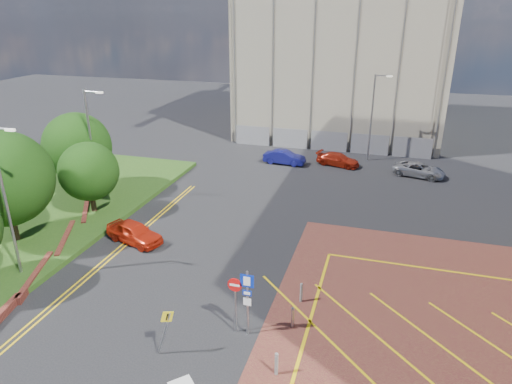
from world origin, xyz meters
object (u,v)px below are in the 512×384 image
at_px(sign_cluster, 243,296).
at_px(car_red_back, 338,159).
at_px(car_blue_back, 284,157).
at_px(tree_b, 4,179).
at_px(car_silver_back, 419,170).
at_px(lamp_back, 373,115).
at_px(warning_sign, 165,327).
at_px(lamp_left_near, 6,197).
at_px(car_red_left, 134,232).
at_px(lamp_left_far, 92,142).
at_px(tree_d, 77,146).
at_px(tree_c, 89,171).

relative_size(sign_cluster, car_red_back, 0.81).
bearing_deg(car_blue_back, car_red_back, -75.35).
height_order(tree_b, car_silver_back, tree_b).
xyz_separation_m(lamp_back, car_red_back, (-2.60, -2.38, -3.79)).
height_order(tree_b, warning_sign, tree_b).
height_order(lamp_left_near, sign_cluster, lamp_left_near).
xyz_separation_m(sign_cluster, car_red_left, (-9.01, 6.24, -1.30)).
xyz_separation_m(lamp_left_far, car_blue_back, (11.09, 12.71, -4.03)).
bearing_deg(tree_d, lamp_left_far, -25.68).
height_order(tree_b, tree_c, tree_b).
height_order(tree_d, warning_sign, tree_d).
relative_size(lamp_left_near, lamp_left_far, 1.00).
distance_m(car_red_back, car_silver_back, 7.07).
xyz_separation_m(lamp_left_near, car_red_left, (3.70, 5.23, -4.01)).
distance_m(lamp_back, car_silver_back, 6.69).
bearing_deg(tree_d, car_red_left, -36.56).
height_order(lamp_left_far, car_silver_back, lamp_left_far).
bearing_deg(tree_d, tree_c, -45.00).
height_order(tree_d, car_red_back, tree_d).
xyz_separation_m(tree_b, car_silver_back, (23.98, 19.66, -3.64)).
relative_size(tree_b, car_red_left, 1.76).
relative_size(lamp_left_far, lamp_back, 1.00).
relative_size(sign_cluster, car_silver_back, 0.75).
distance_m(tree_d, car_silver_back, 27.76).
relative_size(lamp_back, car_red_back, 2.03).
bearing_deg(warning_sign, tree_d, 134.96).
xyz_separation_m(warning_sign, car_blue_back, (-1.06, 25.96, -0.80)).
bearing_deg(tree_b, tree_c, 68.20).
relative_size(tree_c, car_silver_back, 1.15).
bearing_deg(sign_cluster, lamp_back, 82.03).
bearing_deg(car_red_left, sign_cluster, -107.74).
bearing_deg(warning_sign, car_blue_back, 92.35).
bearing_deg(car_silver_back, tree_b, 142.48).
bearing_deg(lamp_back, car_red_left, -121.63).
bearing_deg(car_blue_back, warning_sign, -173.71).
height_order(sign_cluster, car_red_back, sign_cluster).
xyz_separation_m(lamp_left_far, car_silver_back, (22.90, 12.66, -4.07)).
height_order(tree_d, lamp_left_far, lamp_left_far).
bearing_deg(lamp_back, lamp_left_far, -139.14).
height_order(lamp_back, car_red_back, lamp_back).
height_order(tree_c, tree_d, tree_d).
xyz_separation_m(tree_c, car_red_back, (14.98, 15.62, -2.62)).
distance_m(tree_b, tree_d, 8.07).
xyz_separation_m(lamp_left_far, warning_sign, (12.15, -13.25, -3.23)).
height_order(lamp_left_near, car_blue_back, lamp_left_near).
relative_size(tree_d, lamp_left_near, 0.76).
relative_size(sign_cluster, car_blue_back, 0.83).
height_order(tree_c, car_red_back, tree_c).
bearing_deg(tree_d, car_red_back, 35.07).
relative_size(warning_sign, car_red_left, 0.59).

